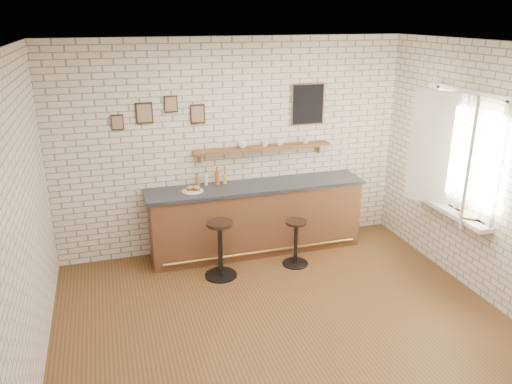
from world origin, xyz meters
TOP-DOWN VIEW (x-y plane):
  - ground at (0.00, 0.00)m, footprint 5.00×5.00m
  - bar_counter at (0.24, 1.70)m, footprint 3.10×0.65m
  - sandwich_plate at (-0.66, 1.68)m, footprint 0.28×0.28m
  - ciabatta_sandwich at (-0.65, 1.68)m, footprint 0.20×0.14m
  - potato_chips at (-0.68, 1.68)m, footprint 0.27×0.17m
  - bitters_bottle_brown at (-0.55, 1.89)m, footprint 0.06×0.06m
  - bitters_bottle_white at (-0.43, 1.89)m, footprint 0.05×0.05m
  - bitters_bottle_amber at (-0.28, 1.89)m, footprint 0.06×0.06m
  - condiment_bottle_yellow at (-0.16, 1.89)m, footprint 0.05×0.05m
  - bar_stool_left at (-0.43, 1.10)m, footprint 0.43×0.43m
  - bar_stool_right at (0.63, 1.12)m, footprint 0.36×0.36m
  - wall_shelf at (0.40, 1.90)m, footprint 2.00×0.18m
  - shelf_cup_a at (0.10, 1.90)m, footprint 0.15×0.15m
  - shelf_cup_b at (0.43, 1.90)m, footprint 0.14×0.14m
  - shelf_cup_c at (0.65, 1.90)m, footprint 0.12×0.12m
  - shelf_cup_d at (1.05, 1.90)m, footprint 0.13×0.13m
  - back_wall_decor at (0.23, 1.98)m, footprint 2.96×0.02m
  - window_sill at (2.40, 0.30)m, footprint 0.20×1.35m
  - casement_window at (2.36, 0.30)m, footprint 0.40×1.30m
  - book_lower at (2.38, 0.02)m, footprint 0.19×0.23m
  - book_upper at (2.38, 0.04)m, footprint 0.28×0.29m

SIDE VIEW (x-z plane):
  - ground at x=0.00m, z-range 0.00..0.00m
  - bar_stool_right at x=0.63m, z-range 0.02..0.67m
  - bar_stool_left at x=-0.43m, z-range 0.03..0.80m
  - bar_counter at x=0.24m, z-range 0.00..1.01m
  - window_sill at x=2.40m, z-range 0.87..0.93m
  - book_lower at x=2.38m, z-range 0.93..0.95m
  - book_upper at x=2.38m, z-range 0.95..0.97m
  - sandwich_plate at x=-0.66m, z-range 1.01..1.02m
  - potato_chips at x=-0.68m, z-range 1.02..1.03m
  - ciabatta_sandwich at x=-0.65m, z-range 1.02..1.09m
  - condiment_bottle_yellow at x=-0.16m, z-range 1.00..1.16m
  - bitters_bottle_brown at x=-0.55m, z-range 0.99..1.17m
  - bitters_bottle_white at x=-0.43m, z-range 0.99..1.19m
  - bitters_bottle_amber at x=-0.28m, z-range 0.99..1.23m
  - wall_shelf at x=0.40m, z-range 1.39..1.57m
  - shelf_cup_d at x=1.05m, z-range 1.50..1.59m
  - shelf_cup_c at x=0.65m, z-range 1.50..1.59m
  - shelf_cup_b at x=0.43m, z-range 1.50..1.60m
  - shelf_cup_a at x=0.10m, z-range 1.50..1.60m
  - casement_window at x=2.36m, z-range 0.87..2.43m
  - back_wall_decor at x=0.23m, z-range 1.77..2.33m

